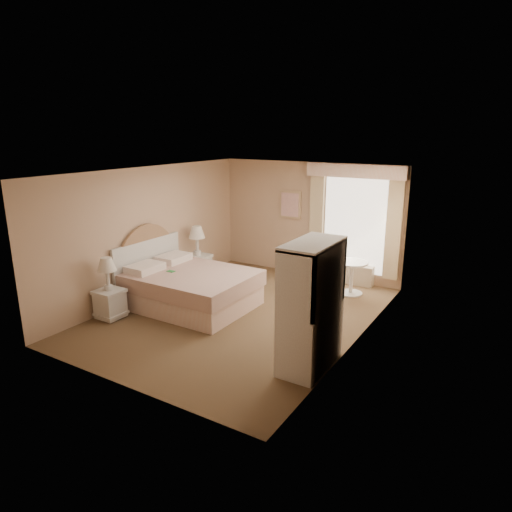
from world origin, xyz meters
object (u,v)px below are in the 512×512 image
Objects in this scene: nightstand_near at (109,296)px; nightstand_far at (198,260)px; bed at (186,286)px; round_table at (352,272)px; armoire at (311,316)px; cafe_chair at (308,263)px.

nightstand_far is at bearing 90.00° from nightstand_near.
bed reaches higher than nightstand_far.
round_table is (3.14, 0.89, 0.00)m from nightstand_far.
armoire is (3.65, -2.16, 0.29)m from nightstand_far.
bed is at bearing 163.03° from armoire.
cafe_chair is (1.50, 2.09, 0.15)m from bed.
nightstand_far is (-0.72, 1.26, 0.07)m from bed.
round_table is 0.74× the size of cafe_chair.
round_table is at bearing 41.75° from bed.
round_table is at bearing 46.64° from nightstand_near.
nightstand_far is 0.66× the size of armoire.
bed is 1.46m from nightstand_far.
cafe_chair is 0.51× the size of armoire.
round_table is (2.41, 2.15, 0.08)m from bed.
bed reaches higher than nightstand_near.
cafe_chair is at bearing -175.73° from round_table.
bed is 2.07× the size of nightstand_near.
cafe_chair is (2.23, 3.25, 0.12)m from nightstand_near.
round_table is at bearing 15.84° from nightstand_far.
bed is at bearing 58.19° from nightstand_near.
nightstand_far is at bearing -164.16° from round_table.
nightstand_near is at bearing -121.81° from bed.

